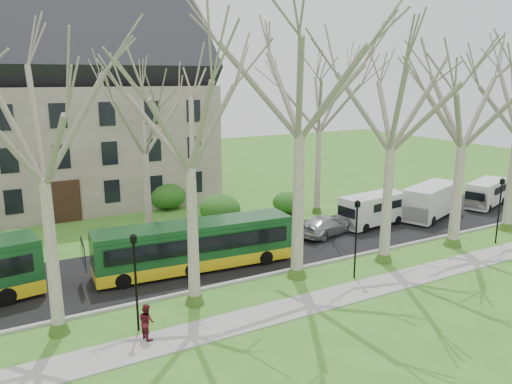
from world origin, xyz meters
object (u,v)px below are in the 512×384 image
(sedan, at_px, (326,225))
(pedestrian_b, at_px, (147,321))
(van_c, at_px, (486,194))
(van_a, at_px, (373,210))
(bus_follow, at_px, (195,245))
(van_b, at_px, (431,202))

(sedan, height_order, pedestrian_b, pedestrian_b)
(van_c, bearing_deg, sedan, 160.27)
(sedan, xyz_separation_m, van_a, (4.31, 0.08, 0.48))
(bus_follow, bearing_deg, van_b, 7.11)
(bus_follow, bearing_deg, van_c, 6.85)
(van_a, xyz_separation_m, van_b, (5.26, -0.62, 0.12))
(pedestrian_b, bearing_deg, van_a, -81.09)
(sedan, bearing_deg, van_c, -107.21)
(pedestrian_b, bearing_deg, van_c, -89.84)
(bus_follow, relative_size, pedestrian_b, 7.35)
(van_c, bearing_deg, pedestrian_b, 174.68)
(bus_follow, xyz_separation_m, van_c, (26.70, 1.13, -0.30))
(van_a, distance_m, pedestrian_b, 20.88)
(bus_follow, height_order, pedestrian_b, bus_follow)
(bus_follow, distance_m, pedestrian_b, 7.89)
(van_c, bearing_deg, bus_follow, 163.88)
(sedan, xyz_separation_m, van_b, (9.57, -0.54, 0.61))
(bus_follow, relative_size, van_b, 1.90)
(bus_follow, distance_m, sedan, 10.42)
(sedan, height_order, van_c, van_c)
(sedan, bearing_deg, van_b, -109.24)
(van_b, bearing_deg, van_a, 153.46)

